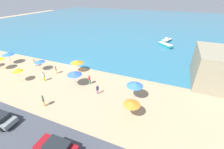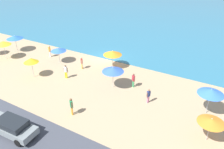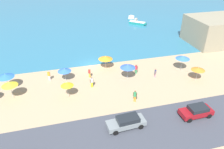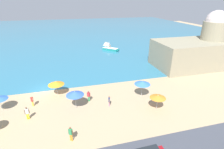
{
  "view_description": "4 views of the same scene",
  "coord_description": "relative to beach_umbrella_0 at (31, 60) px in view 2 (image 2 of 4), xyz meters",
  "views": [
    {
      "loc": [
        18.49,
        -23.24,
        13.91
      ],
      "look_at": [
        10.02,
        -3.1,
        1.65
      ],
      "focal_mm": 24.0,
      "sensor_mm": 36.0,
      "label": 1
    },
    {
      "loc": [
        15.05,
        -24.35,
        13.19
      ],
      "look_at": [
        3.88,
        -4.9,
        0.84
      ],
      "focal_mm": 35.0,
      "sensor_mm": 36.0,
      "label": 2
    },
    {
      "loc": [
        -5.47,
        -34.7,
        18.32
      ],
      "look_at": [
        2.2,
        -5.87,
        1.01
      ],
      "focal_mm": 35.0,
      "sensor_mm": 36.0,
      "label": 3
    },
    {
      "loc": [
        4.24,
        -26.99,
        13.84
      ],
      "look_at": [
        11.62,
        0.66,
        1.39
      ],
      "focal_mm": 28.0,
      "sensor_mm": 36.0,
      "label": 4
    }
  ],
  "objects": [
    {
      "name": "bather_4",
      "position": [
        8.72,
        -3.36,
        -1.2
      ],
      "size": [
        0.48,
        0.39,
        1.8
      ],
      "color": "orange",
      "rests_on": "ground_plane"
    },
    {
      "name": "bather_2",
      "position": [
        14.17,
        1.95,
        -1.33
      ],
      "size": [
        0.31,
        0.55,
        1.58
      ],
      "color": "pink",
      "rests_on": "ground_plane"
    },
    {
      "name": "beach_umbrella_6",
      "position": [
        9.67,
        2.69,
        0.07
      ],
      "size": [
        2.41,
        2.41,
        2.61
      ],
      "color": "#B2B2B7",
      "rests_on": "ground_plane"
    },
    {
      "name": "beach_umbrella_3",
      "position": [
        -7.57,
        1.84,
        0.14
      ],
      "size": [
        2.18,
        2.18,
        2.71
      ],
      "color": "#B2B2B7",
      "rests_on": "ground_plane"
    },
    {
      "name": "parked_car_3",
      "position": [
        6.05,
        -7.82,
        -1.39
      ],
      "size": [
        4.64,
        2.01,
        1.45
      ],
      "color": "gray",
      "rests_on": "coastal_road"
    },
    {
      "name": "beach_umbrella_2",
      "position": [
        19.58,
        3.13,
        0.17
      ],
      "size": [
        2.37,
        2.37,
        2.71
      ],
      "color": "#B2B2B7",
      "rests_on": "ground_plane"
    },
    {
      "name": "bather_5",
      "position": [
        3.86,
        4.69,
        -1.3
      ],
      "size": [
        0.42,
        0.44,
        1.64
      ],
      "color": "#F8B23C",
      "rests_on": "ground_plane"
    },
    {
      "name": "beach_umbrella_1",
      "position": [
        -8.49,
        4.53,
        0.03
      ],
      "size": [
        2.46,
        2.46,
        2.56
      ],
      "color": "#B2B2B7",
      "rests_on": "ground_plane"
    },
    {
      "name": "bather_1",
      "position": [
        3.7,
        1.72,
        -1.23
      ],
      "size": [
        0.56,
        0.29,
        1.75
      ],
      "color": "yellow",
      "rests_on": "ground_plane"
    },
    {
      "name": "bather_0",
      "position": [
        -2.5,
        5.46,
        -1.26
      ],
      "size": [
        0.51,
        0.36,
        1.7
      ],
      "color": "white",
      "rests_on": "ground_plane"
    },
    {
      "name": "beach_umbrella_4",
      "position": [
        7.11,
        7.08,
        -0.16
      ],
      "size": [
        2.44,
        2.44,
        2.39
      ],
      "color": "#B2B2B7",
      "rests_on": "ground_plane"
    },
    {
      "name": "beach_umbrella_7",
      "position": [
        20.2,
        -0.49,
        -0.24
      ],
      "size": [
        2.13,
        2.13,
        2.23
      ],
      "color": "#B2B2B7",
      "rests_on": "ground_plane"
    },
    {
      "name": "beach_umbrella_0",
      "position": [
        0.0,
        0.0,
        0.0
      ],
      "size": [
        1.77,
        1.77,
        2.56
      ],
      "color": "#B2B2B7",
      "rests_on": "ground_plane"
    },
    {
      "name": "bather_3",
      "position": [
        11.6,
        3.93,
        -1.27
      ],
      "size": [
        0.46,
        0.4,
        1.69
      ],
      "color": "#409D5F",
      "rests_on": "ground_plane"
    },
    {
      "name": "beach_umbrella_8",
      "position": [
        -0.03,
        4.75,
        -0.32
      ],
      "size": [
        2.11,
        2.11,
        2.19
      ],
      "color": "#B2B2B7",
      "rests_on": "ground_plane"
    },
    {
      "name": "ground_plane",
      "position": [
        4.97,
        8.81,
        -2.22
      ],
      "size": [
        160.0,
        160.0,
        0.0
      ],
      "primitive_type": "plane",
      "color": "tan"
    }
  ]
}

